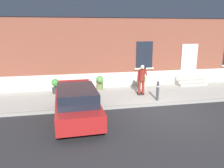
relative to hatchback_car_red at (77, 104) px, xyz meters
name	(u,v)px	position (x,y,z in m)	size (l,w,h in m)	color
ground_plane	(164,112)	(4.05, 0.25, -0.79)	(80.00, 80.00, 0.00)	#232326
sidewalk	(144,94)	(4.05, 3.05, -0.71)	(24.00, 3.60, 0.15)	#99968E
curb_edge	(156,104)	(4.05, 1.19, -0.71)	(24.00, 0.12, 0.15)	gray
building_facade	(133,30)	(4.06, 5.54, 2.94)	(24.00, 1.52, 7.50)	brown
entrance_stoop	(190,82)	(7.82, 4.48, -0.45)	(1.95, 0.96, 0.48)	#9E998E
hatchback_car_red	(77,104)	(0.00, 0.00, 0.00)	(1.88, 4.11, 1.50)	maroon
bollard_near_person	(158,90)	(4.27, 1.60, -0.08)	(0.15, 0.15, 1.04)	#333338
person_on_phone	(142,78)	(3.75, 2.70, 0.36)	(0.51, 0.49, 1.75)	maroon
planter_charcoal	(56,86)	(-1.03, 4.07, -0.18)	(0.44, 0.44, 0.86)	#2D2D30
planter_olive	(100,82)	(1.64, 4.42, -0.18)	(0.44, 0.44, 0.86)	#606B38
planter_cream	(142,81)	(4.30, 4.17, -0.18)	(0.44, 0.44, 0.86)	beige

